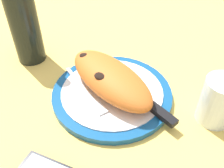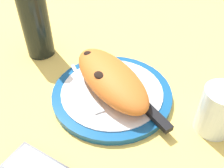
{
  "view_description": "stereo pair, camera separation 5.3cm",
  "coord_description": "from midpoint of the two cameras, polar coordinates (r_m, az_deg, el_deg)",
  "views": [
    {
      "loc": [
        38.58,
        -18.02,
        41.98
      ],
      "look_at": [
        0.0,
        0.0,
        3.8
      ],
      "focal_mm": 41.01,
      "sensor_mm": 36.0,
      "label": 1
    },
    {
      "loc": [
        40.51,
        -13.11,
        41.98
      ],
      "look_at": [
        0.0,
        0.0,
        3.8
      ],
      "focal_mm": 41.01,
      "sensor_mm": 36.0,
      "label": 2
    }
  ],
  "objects": [
    {
      "name": "ground_plane",
      "position": [
        0.61,
        -2.49,
        -3.83
      ],
      "size": [
        150.0,
        150.0,
        3.0
      ],
      "primitive_type": "cube",
      "color": "#DBB756"
    },
    {
      "name": "water_glass",
      "position": [
        0.55,
        20.03,
        -4.16
      ],
      "size": [
        7.35,
        7.35,
        10.21
      ],
      "color": "silver",
      "rests_on": "ground_plane"
    },
    {
      "name": "fork",
      "position": [
        0.58,
        -8.07,
        -2.18
      ],
      "size": [
        17.92,
        3.84,
        0.4
      ],
      "color": "silver",
      "rests_on": "plate"
    },
    {
      "name": "knife",
      "position": [
        0.55,
        5.35,
        -4.5
      ],
      "size": [
        21.51,
        7.21,
        1.2
      ],
      "color": "silver",
      "rests_on": "plate"
    },
    {
      "name": "calzone",
      "position": [
        0.57,
        -3.12,
        1.17
      ],
      "size": [
        26.41,
        15.98,
        6.06
      ],
      "color": "#C16023",
      "rests_on": "plate"
    },
    {
      "name": "plate",
      "position": [
        0.59,
        -2.56,
        -2.23
      ],
      "size": [
        27.54,
        27.54,
        1.8
      ],
      "color": "navy",
      "rests_on": "ground_plane"
    },
    {
      "name": "wine_bottle",
      "position": [
        0.7,
        -21.25,
        12.76
      ],
      "size": [
        7.39,
        7.39,
        28.48
      ],
      "color": "black",
      "rests_on": "ground_plane"
    }
  ]
}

